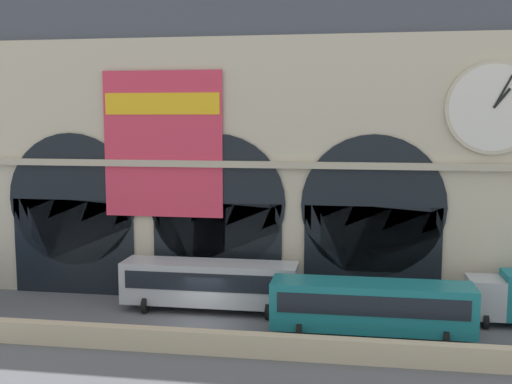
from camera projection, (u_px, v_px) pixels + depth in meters
ground_plane at (199, 324)px, 36.11m from camera, size 200.00×200.00×0.00m
quay_parapet_wall at (178, 341)px, 31.79m from camera, size 90.00×0.70×1.20m
station_building at (226, 143)px, 42.46m from camera, size 42.25×5.96×21.16m
bus_center at (210, 283)px, 38.44m from camera, size 11.00×3.25×3.10m
bus_mideast at (371, 306)px, 33.73m from camera, size 11.00×3.25×3.10m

